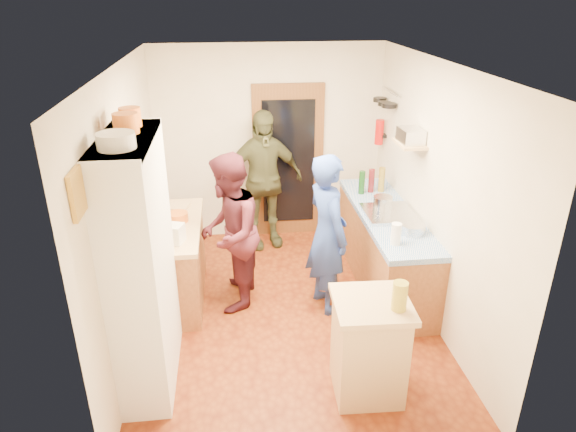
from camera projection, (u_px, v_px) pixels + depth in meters
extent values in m
cube|color=brown|center=(286.00, 312.00, 5.57)|extent=(3.00, 4.00, 0.02)
cube|color=silver|center=(286.00, 63.00, 4.50)|extent=(3.00, 4.00, 0.02)
cube|color=beige|center=(269.00, 144.00, 6.86)|extent=(3.00, 0.02, 2.60)
cube|color=beige|center=(323.00, 321.00, 3.21)|extent=(3.00, 0.02, 2.60)
cube|color=beige|center=(129.00, 208.00, 4.88)|extent=(0.02, 4.00, 2.60)
cube|color=beige|center=(434.00, 194.00, 5.20)|extent=(0.02, 4.00, 2.60)
cube|color=brown|center=(288.00, 162.00, 6.95)|extent=(0.95, 0.06, 2.10)
cube|color=black|center=(288.00, 163.00, 6.92)|extent=(0.70, 0.02, 1.70)
cube|color=white|center=(142.00, 266.00, 4.26)|extent=(0.40, 1.20, 2.20)
cube|color=white|center=(125.00, 140.00, 3.81)|extent=(0.40, 1.14, 0.04)
cylinder|color=white|center=(116.00, 141.00, 3.51)|extent=(0.26, 0.26, 0.11)
cylinder|color=orange|center=(126.00, 123.00, 3.87)|extent=(0.19, 0.19, 0.15)
cylinder|color=orange|center=(130.00, 117.00, 4.06)|extent=(0.17, 0.17, 0.15)
cube|color=#995E34|center=(174.00, 263.00, 5.67)|extent=(0.60, 1.40, 0.85)
cube|color=tan|center=(170.00, 226.00, 5.49)|extent=(0.64, 1.44, 0.05)
cube|color=white|center=(171.00, 233.00, 5.06)|extent=(0.29, 0.24, 0.19)
cylinder|color=white|center=(163.00, 222.00, 5.29)|extent=(0.18, 0.18, 0.19)
cylinder|color=orange|center=(178.00, 217.00, 5.53)|extent=(0.28, 0.28, 0.10)
cube|color=tan|center=(176.00, 206.00, 5.91)|extent=(0.35, 0.30, 0.02)
cube|color=#995E34|center=(384.00, 250.00, 5.98)|extent=(0.60, 2.20, 0.84)
cube|color=blue|center=(387.00, 214.00, 5.79)|extent=(0.62, 2.22, 0.06)
cube|color=silver|center=(389.00, 213.00, 5.69)|extent=(0.55, 0.58, 0.04)
cylinder|color=silver|center=(383.00, 202.00, 5.75)|extent=(0.21, 0.21, 0.14)
cylinder|color=#143F14|center=(362.00, 182.00, 6.24)|extent=(0.07, 0.07, 0.29)
cylinder|color=#591419|center=(371.00, 181.00, 6.29)|extent=(0.09, 0.09, 0.29)
cylinder|color=olive|center=(382.00, 180.00, 6.30)|extent=(0.10, 0.10, 0.31)
cylinder|color=white|center=(396.00, 234.00, 5.02)|extent=(0.10, 0.10, 0.22)
cylinder|color=silver|center=(412.00, 228.00, 5.27)|extent=(0.29, 0.29, 0.10)
cube|color=tan|center=(368.00, 350.00, 4.31)|extent=(0.57, 0.57, 0.86)
cube|color=tan|center=(372.00, 304.00, 4.13)|extent=(0.64, 0.64, 0.05)
cube|color=white|center=(365.00, 300.00, 4.16)|extent=(0.36, 0.29, 0.02)
cylinder|color=#AD9E2D|center=(400.00, 296.00, 3.97)|extent=(0.12, 0.12, 0.24)
cylinder|color=silver|center=(391.00, 92.00, 6.27)|extent=(0.02, 0.65, 0.02)
cylinder|color=black|center=(389.00, 105.00, 6.16)|extent=(0.18, 0.18, 0.05)
cylinder|color=black|center=(384.00, 104.00, 6.35)|extent=(0.16, 0.16, 0.05)
cylinder|color=black|center=(380.00, 100.00, 6.52)|extent=(0.17, 0.17, 0.05)
cube|color=tan|center=(410.00, 144.00, 5.43)|extent=(0.26, 0.42, 0.03)
cube|color=silver|center=(411.00, 136.00, 5.39)|extent=(0.23, 0.31, 0.15)
cube|color=black|center=(384.00, 136.00, 6.67)|extent=(0.06, 0.10, 0.04)
cylinder|color=red|center=(379.00, 132.00, 6.65)|extent=(0.11, 0.11, 0.32)
cube|color=gold|center=(77.00, 194.00, 3.17)|extent=(0.03, 0.25, 0.30)
imported|color=#263E94|center=(331.00, 235.00, 5.33)|extent=(0.58, 0.72, 1.73)
imported|color=#451821|center=(233.00, 232.00, 5.41)|extent=(0.77, 0.93, 1.71)
imported|color=#3F4026|center=(264.00, 180.00, 6.67)|extent=(1.15, 0.67, 1.84)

